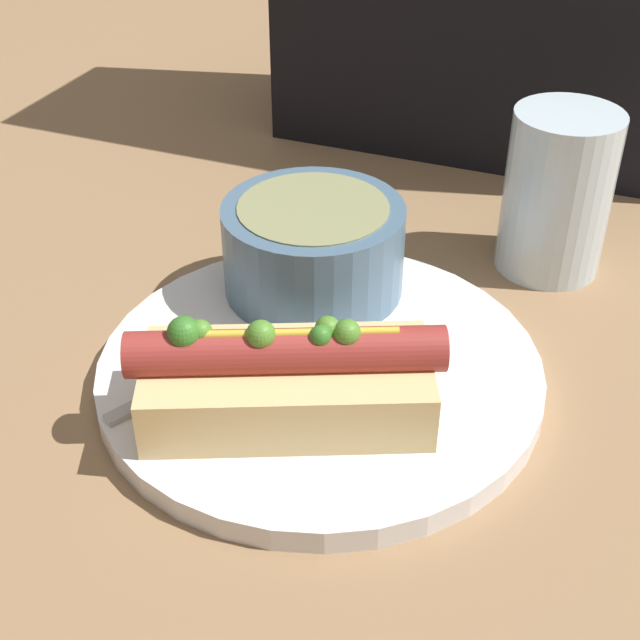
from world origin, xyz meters
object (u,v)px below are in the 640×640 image
hot_dog (285,378)px  soup_bowl (313,245)px  spoon (271,335)px  drinking_glass (557,193)px

hot_dog → soup_bowl: (-0.03, 0.12, 0.01)m
hot_dog → soup_bowl: hot_dog is taller
spoon → drinking_glass: (0.14, 0.17, 0.04)m
hot_dog → spoon: size_ratio=1.13×
soup_bowl → spoon: soup_bowl is taller
spoon → drinking_glass: drinking_glass is taller
hot_dog → soup_bowl: 0.13m
soup_bowl → hot_dog: bearing=-75.0°
soup_bowl → drinking_glass: size_ratio=1.02×
soup_bowl → drinking_glass: drinking_glass is taller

